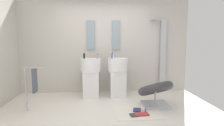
# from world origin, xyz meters

# --- Properties ---
(ground_plane) EXTENTS (4.80, 3.60, 0.04)m
(ground_plane) POSITION_xyz_m (0.00, 0.00, -0.02)
(ground_plane) COLOR silver
(rear_partition) EXTENTS (4.80, 0.10, 2.60)m
(rear_partition) POSITION_xyz_m (0.00, 1.65, 1.30)
(rear_partition) COLOR beige
(rear_partition) RESTS_ON ground_plane
(pedestal_sink_left) EXTENTS (0.51, 0.51, 1.10)m
(pedestal_sink_left) POSITION_xyz_m (-0.35, 1.14, 0.56)
(pedestal_sink_left) COLOR white
(pedestal_sink_left) RESTS_ON ground_plane
(pedestal_sink_right) EXTENTS (0.51, 0.51, 1.10)m
(pedestal_sink_right) POSITION_xyz_m (0.35, 1.14, 0.56)
(pedestal_sink_right) COLOR white
(pedestal_sink_right) RESTS_ON ground_plane
(vanity_mirror_left) EXTENTS (0.22, 0.03, 0.80)m
(vanity_mirror_left) POSITION_xyz_m (-0.35, 1.58, 1.60)
(vanity_mirror_left) COLOR #8C9EA8
(vanity_mirror_right) EXTENTS (0.22, 0.03, 0.80)m
(vanity_mirror_right) POSITION_xyz_m (0.35, 1.58, 1.60)
(vanity_mirror_right) COLOR #8C9EA8
(shower_column) EXTENTS (0.49, 0.24, 2.05)m
(shower_column) POSITION_xyz_m (1.66, 1.53, 1.08)
(shower_column) COLOR #B7BABF
(shower_column) RESTS_ON ground_plane
(lounge_chair) EXTENTS (1.05, 1.05, 0.65)m
(lounge_chair) POSITION_xyz_m (1.09, 0.31, 0.35)
(lounge_chair) COLOR #B7BABF
(lounge_chair) RESTS_ON ground_plane
(towel_rack) EXTENTS (0.37, 0.22, 0.95)m
(towel_rack) POSITION_xyz_m (-1.48, 0.24, 0.63)
(towel_rack) COLOR #B7BABF
(towel_rack) RESTS_ON ground_plane
(area_rug) EXTENTS (0.92, 0.79, 0.01)m
(area_rug) POSITION_xyz_m (0.63, 0.00, 0.01)
(area_rug) COLOR white
(area_rug) RESTS_ON ground_plane
(magazine_red) EXTENTS (0.28, 0.18, 0.03)m
(magazine_red) POSITION_xyz_m (0.67, -0.17, 0.03)
(magazine_red) COLOR #B73838
(magazine_red) RESTS_ON area_rug
(magazine_navy) EXTENTS (0.29, 0.24, 0.03)m
(magazine_navy) POSITION_xyz_m (0.68, 0.04, 0.03)
(magazine_navy) COLOR navy
(magazine_navy) RESTS_ON area_rug
(magazine_charcoal) EXTENTS (0.26, 0.18, 0.03)m
(magazine_charcoal) POSITION_xyz_m (0.56, -0.18, 0.02)
(magazine_charcoal) COLOR #38383D
(magazine_charcoal) RESTS_ON area_rug
(coffee_mug) EXTENTS (0.08, 0.08, 0.10)m
(coffee_mug) POSITION_xyz_m (0.72, -0.05, 0.06)
(coffee_mug) COLOR white
(coffee_mug) RESTS_ON area_rug
(soap_bottle_black) EXTENTS (0.05, 0.05, 0.14)m
(soap_bottle_black) POSITION_xyz_m (-0.52, 1.18, 1.06)
(soap_bottle_black) COLOR black
(soap_bottle_black) RESTS_ON pedestal_sink_left
(soap_bottle_blue) EXTENTS (0.04, 0.04, 0.14)m
(soap_bottle_blue) POSITION_xyz_m (0.20, 1.12, 1.06)
(soap_bottle_blue) COLOR #4C72B7
(soap_bottle_blue) RESTS_ON pedestal_sink_right
(soap_bottle_grey) EXTENTS (0.04, 0.04, 0.12)m
(soap_bottle_grey) POSITION_xyz_m (-0.18, 1.10, 1.06)
(soap_bottle_grey) COLOR #99999E
(soap_bottle_grey) RESTS_ON pedestal_sink_left
(soap_bottle_white) EXTENTS (0.06, 0.06, 0.15)m
(soap_bottle_white) POSITION_xyz_m (0.22, 1.21, 1.07)
(soap_bottle_white) COLOR white
(soap_bottle_white) RESTS_ON pedestal_sink_right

